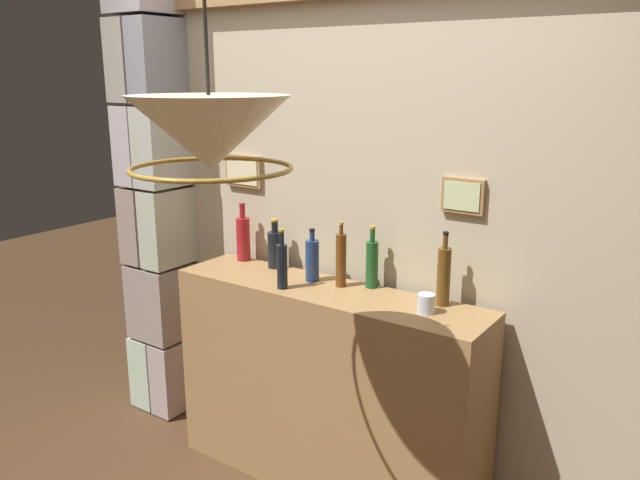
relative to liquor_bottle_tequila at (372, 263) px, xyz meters
name	(u,v)px	position (x,y,z in m)	size (l,w,h in m)	color
panelled_rear_partition	(357,188)	(-0.16, 0.12, 0.32)	(3.13, 0.15, 2.83)	#BCAD8E
stone_pillar	(159,187)	(-1.41, -0.04, 0.23)	(0.35, 0.37, 2.75)	#B5CBB0
bar_shelf_unit	(326,389)	(-0.16, -0.15, -0.64)	(1.59, 0.38, 1.03)	#9E7547
liquor_bottle_tequila	(372,263)	(0.00, 0.00, 0.00)	(0.06, 0.06, 0.30)	#1B4F22
liquor_bottle_sherry	(312,260)	(-0.29, -0.08, -0.01)	(0.07, 0.07, 0.26)	navy
liquor_bottle_bourbon	(275,248)	(-0.57, -0.01, -0.02)	(0.08, 0.08, 0.26)	black
liquor_bottle_scotch	(444,276)	(0.38, -0.03, 0.02)	(0.06, 0.06, 0.33)	brown
liquor_bottle_vodka	(341,259)	(-0.13, -0.07, 0.01)	(0.05, 0.05, 0.31)	brown
liquor_bottle_whiskey	(243,238)	(-0.80, 0.00, 0.01)	(0.07, 0.07, 0.31)	maroon
liquor_bottle_rye	(282,265)	(-0.34, -0.25, 0.00)	(0.05, 0.05, 0.29)	black
glass_tumbler_rocks	(426,304)	(0.36, -0.16, -0.08)	(0.08, 0.08, 0.08)	silver
pendant_lamp	(210,135)	(-0.02, -1.01, 0.67)	(0.53, 0.53, 0.63)	#EFE5C6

